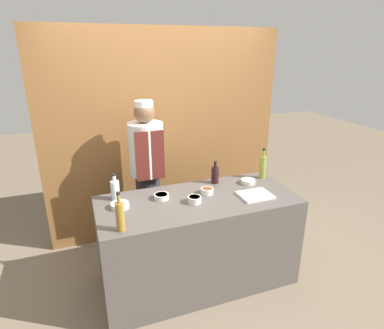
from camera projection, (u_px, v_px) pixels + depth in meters
ground_plane at (197, 278)px, 3.22m from camera, size 14.00×14.00×0.00m
cabinet_wall at (164, 136)px, 3.78m from camera, size 2.76×0.18×2.40m
counter at (198, 241)px, 3.06m from camera, size 1.81×0.79×0.89m
sauce_bowl_purple at (120, 205)px, 2.74m from camera, size 0.16×0.16×0.05m
sauce_bowl_red at (161, 196)px, 2.91m from camera, size 0.14×0.14×0.05m
sauce_bowl_orange at (194, 199)px, 2.83m from camera, size 0.12×0.12×0.06m
sauce_bowl_white at (248, 181)px, 3.24m from camera, size 0.14×0.14×0.04m
sauce_bowl_brown at (207, 191)px, 3.01m from camera, size 0.12×0.12×0.05m
cutting_board at (255, 195)px, 2.97m from camera, size 0.29×0.24×0.02m
bottle_oil at (263, 166)px, 3.34m from camera, size 0.07×0.07×0.33m
bottle_wine at (215, 174)px, 3.23m from camera, size 0.08×0.08×0.23m
bottle_clear at (115, 190)px, 2.88m from camera, size 0.08×0.08×0.25m
bottle_vinegar at (120, 216)px, 2.37m from camera, size 0.07×0.07×0.32m
chef_center at (148, 174)px, 3.39m from camera, size 0.36×0.36×1.69m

